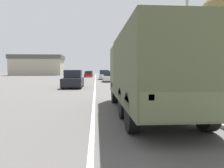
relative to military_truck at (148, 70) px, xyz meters
The scene contains 15 objects.
ground_plane 27.19m from the military_truck, 94.35° to the left, with size 180.00×180.00×0.00m, color #565451.
lane_centre_stripe 27.19m from the military_truck, 94.35° to the left, with size 0.12×120.00×0.00m.
sidewalk_right 27.22m from the military_truck, 84.84° to the left, with size 1.80×120.00×0.12m.
grass_strip_right 27.96m from the military_truck, 75.81° to the left, with size 7.00×120.00×0.02m.
military_truck is the anchor object (origin of this frame).
car_nearest_ahead 13.55m from the military_truck, 107.68° to the left, with size 1.77×4.59×1.67m.
car_second_ahead 23.32m from the military_truck, 90.16° to the left, with size 1.75×4.37×1.52m.
car_third_ahead 31.76m from the military_truck, 90.80° to the left, with size 1.85×4.56×1.70m.
car_fourth_ahead 45.02m from the military_truck, 94.86° to the left, with size 1.87×4.30×1.44m.
car_farthest_ahead 55.58m from the military_truck, 93.88° to the left, with size 1.86×3.97×1.48m.
pickup_truck 8.29m from the military_truck, 44.70° to the left, with size 2.09×5.54×1.77m.
lamp_post 4.44m from the military_truck, 49.79° to the left, with size 1.69×0.24×6.29m.
tree_mid_right 12.49m from the military_truck, 46.60° to the left, with size 3.76×3.76×7.74m.
tree_far_right 22.03m from the military_truck, 67.75° to the left, with size 2.48×2.48×5.97m.
building_distant 69.74m from the military_truck, 107.81° to the left, with size 16.83×9.06×6.63m.
Camera 1 is at (0.11, 4.85, 1.63)m, focal length 35.00 mm.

